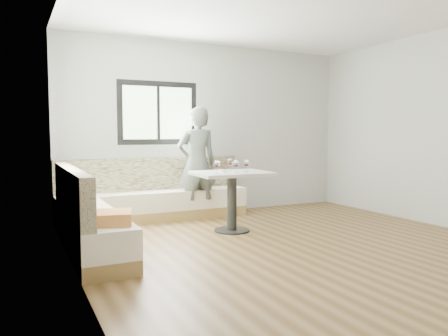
# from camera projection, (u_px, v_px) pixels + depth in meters

# --- Properties ---
(room) EXTENTS (5.01, 5.01, 2.81)m
(room) POSITION_uv_depth(u_px,v_px,m) (289.00, 127.00, 5.11)
(room) COLOR brown
(room) RESTS_ON ground
(banquette) EXTENTS (2.90, 2.80, 0.95)m
(banquette) POSITION_uv_depth(u_px,v_px,m) (130.00, 207.00, 5.91)
(banquette) COLOR olive
(banquette) RESTS_ON ground
(table) EXTENTS (1.02, 0.82, 0.81)m
(table) POSITION_uv_depth(u_px,v_px,m) (232.00, 187.00, 5.90)
(table) COLOR black
(table) RESTS_ON ground
(person) EXTENTS (0.64, 0.43, 1.74)m
(person) POSITION_uv_depth(u_px,v_px,m) (197.00, 163.00, 6.76)
(person) COLOR #586259
(person) RESTS_ON ground
(olive_ramekin) EXTENTS (0.09, 0.09, 0.04)m
(olive_ramekin) POSITION_uv_depth(u_px,v_px,m) (223.00, 171.00, 5.82)
(olive_ramekin) COLOR white
(olive_ramekin) RESTS_ON table
(wine_glass_a) EXTENTS (0.08, 0.08, 0.17)m
(wine_glass_a) POSITION_uv_depth(u_px,v_px,m) (217.00, 164.00, 5.64)
(wine_glass_a) COLOR white
(wine_glass_a) RESTS_ON table
(wine_glass_b) EXTENTS (0.08, 0.08, 0.17)m
(wine_glass_b) POSITION_uv_depth(u_px,v_px,m) (236.00, 164.00, 5.69)
(wine_glass_b) COLOR white
(wine_glass_b) RESTS_ON table
(wine_glass_c) EXTENTS (0.08, 0.08, 0.17)m
(wine_glass_c) POSITION_uv_depth(u_px,v_px,m) (246.00, 163.00, 5.82)
(wine_glass_c) COLOR white
(wine_glass_c) RESTS_ON table
(wine_glass_d) EXTENTS (0.08, 0.08, 0.17)m
(wine_glass_d) POSITION_uv_depth(u_px,v_px,m) (230.00, 162.00, 6.02)
(wine_glass_d) COLOR white
(wine_glass_d) RESTS_ON table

